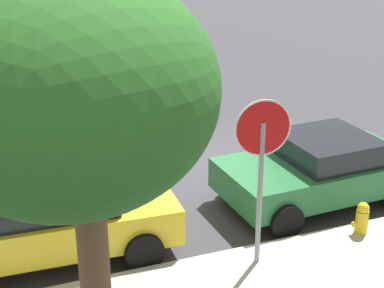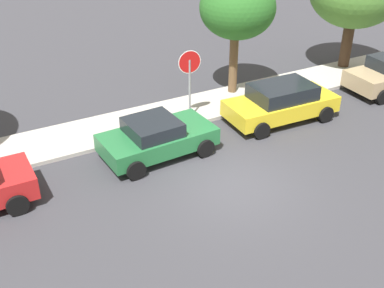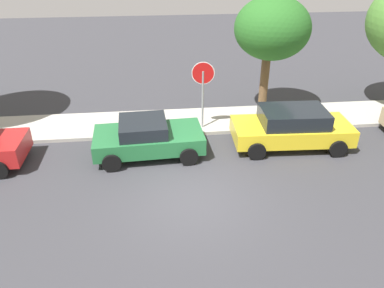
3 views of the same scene
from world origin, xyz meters
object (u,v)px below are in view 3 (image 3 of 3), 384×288
stop_sign (203,84)px  parked_car_green (148,137)px  parked_car_yellow (292,127)px  street_tree_near_corner (272,29)px  fire_hydrant (150,126)px

stop_sign → parked_car_green: (-2.20, -1.70, -1.30)m
stop_sign → parked_car_yellow: bearing=-27.4°
street_tree_near_corner → fire_hydrant: street_tree_near_corner is taller
parked_car_green → fire_hydrant: size_ratio=5.48×
stop_sign → street_tree_near_corner: size_ratio=0.57×
street_tree_near_corner → fire_hydrant: size_ratio=6.94×
parked_car_yellow → fire_hydrant: size_ratio=6.14×
fire_hydrant → street_tree_near_corner: bearing=17.7°
stop_sign → parked_car_green: size_ratio=0.73×
fire_hydrant → parked_car_yellow: bearing=-15.5°
stop_sign → fire_hydrant: (-2.10, -0.17, -1.63)m
stop_sign → parked_car_green: stop_sign is taller
parked_car_green → street_tree_near_corner: 6.76m
parked_car_green → parked_car_yellow: parked_car_yellow is taller
parked_car_green → parked_car_yellow: bearing=0.9°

